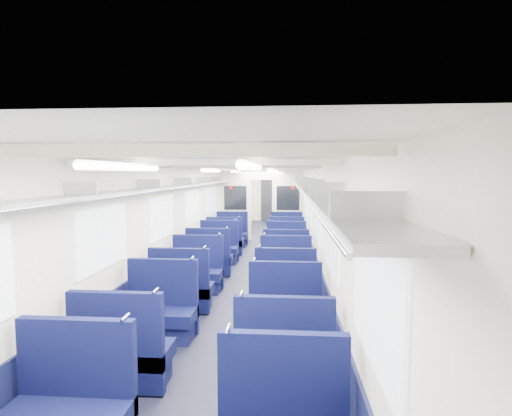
% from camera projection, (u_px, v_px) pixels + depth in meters
% --- Properties ---
extents(floor, '(2.80, 18.00, 0.01)m').
position_uv_depth(floor, '(253.00, 262.00, 10.10)').
color(floor, black).
rests_on(floor, ground).
extents(ceiling, '(2.80, 18.00, 0.01)m').
position_uv_depth(ceiling, '(253.00, 168.00, 9.90)').
color(ceiling, white).
rests_on(ceiling, wall_left).
extents(wall_left, '(0.02, 18.00, 2.35)m').
position_uv_depth(wall_left, '(197.00, 215.00, 10.11)').
color(wall_left, silver).
rests_on(wall_left, floor).
extents(dado_left, '(0.03, 17.90, 0.70)m').
position_uv_depth(dado_left, '(198.00, 247.00, 10.18)').
color(dado_left, '#101338').
rests_on(dado_left, floor).
extents(wall_right, '(0.02, 18.00, 2.35)m').
position_uv_depth(wall_right, '(310.00, 216.00, 9.89)').
color(wall_right, silver).
rests_on(wall_right, floor).
extents(dado_right, '(0.03, 17.90, 0.70)m').
position_uv_depth(dado_right, '(309.00, 249.00, 9.96)').
color(dado_right, '#101338').
rests_on(dado_right, floor).
extents(wall_far, '(2.80, 0.02, 2.35)m').
position_uv_depth(wall_far, '(269.00, 196.00, 18.94)').
color(wall_far, silver).
rests_on(wall_far, floor).
extents(luggage_rack_left, '(0.36, 17.40, 0.18)m').
position_uv_depth(luggage_rack_left, '(204.00, 183.00, 10.02)').
color(luggage_rack_left, '#B2B5BA').
rests_on(luggage_rack_left, wall_left).
extents(luggage_rack_right, '(0.36, 17.40, 0.18)m').
position_uv_depth(luggage_rack_right, '(302.00, 183.00, 9.84)').
color(luggage_rack_right, '#B2B5BA').
rests_on(luggage_rack_right, wall_right).
extents(windows, '(2.78, 15.60, 0.75)m').
position_uv_depth(windows, '(251.00, 207.00, 9.52)').
color(windows, white).
rests_on(windows, wall_left).
extents(ceiling_fittings, '(2.70, 16.06, 0.11)m').
position_uv_depth(ceiling_fittings, '(252.00, 170.00, 9.64)').
color(ceiling_fittings, white).
rests_on(ceiling_fittings, ceiling).
extents(end_door, '(0.75, 0.06, 2.00)m').
position_uv_depth(end_door, '(269.00, 199.00, 18.89)').
color(end_door, black).
rests_on(end_door, floor).
extents(bulkhead, '(2.80, 0.10, 2.35)m').
position_uv_depth(bulkhead, '(262.00, 203.00, 13.39)').
color(bulkhead, white).
rests_on(bulkhead, floor).
extents(seat_2, '(0.96, 0.53, 1.08)m').
position_uv_depth(seat_2, '(70.00, 414.00, 3.15)').
color(seat_2, '#0E1343').
rests_on(seat_2, floor).
extents(seat_4, '(0.96, 0.53, 1.08)m').
position_uv_depth(seat_4, '(122.00, 356.00, 4.14)').
color(seat_4, '#0E1343').
rests_on(seat_4, floor).
extents(seat_5, '(0.96, 0.53, 1.08)m').
position_uv_depth(seat_5, '(284.00, 363.00, 3.99)').
color(seat_5, '#0E1343').
rests_on(seat_5, floor).
extents(seat_6, '(0.96, 0.53, 1.08)m').
position_uv_depth(seat_6, '(161.00, 314.00, 5.39)').
color(seat_6, '#0E1343').
rests_on(seat_6, floor).
extents(seat_7, '(0.96, 0.53, 1.08)m').
position_uv_depth(seat_7, '(285.00, 318.00, 5.23)').
color(seat_7, '#0E1343').
rests_on(seat_7, floor).
extents(seat_8, '(0.96, 0.53, 1.08)m').
position_uv_depth(seat_8, '(181.00, 291.00, 6.45)').
color(seat_8, '#0E1343').
rests_on(seat_8, floor).
extents(seat_9, '(0.96, 0.53, 1.08)m').
position_uv_depth(seat_9, '(285.00, 290.00, 6.47)').
color(seat_9, '#0E1343').
rests_on(seat_9, floor).
extents(seat_10, '(0.96, 0.53, 1.08)m').
position_uv_depth(seat_10, '(197.00, 274.00, 7.55)').
color(seat_10, '#0E1343').
rests_on(seat_10, floor).
extents(seat_11, '(0.96, 0.53, 1.08)m').
position_uv_depth(seat_11, '(286.00, 275.00, 7.48)').
color(seat_11, '#0E1343').
rests_on(seat_11, floor).
extents(seat_12, '(0.96, 0.53, 1.08)m').
position_uv_depth(seat_12, '(209.00, 260.00, 8.75)').
color(seat_12, '#0E1343').
rests_on(seat_12, floor).
extents(seat_13, '(0.96, 0.53, 1.08)m').
position_uv_depth(seat_13, '(286.00, 262.00, 8.56)').
color(seat_13, '#0E1343').
rests_on(seat_13, floor).
extents(seat_14, '(0.96, 0.53, 1.08)m').
position_uv_depth(seat_14, '(219.00, 250.00, 9.95)').
color(seat_14, '#0E1343').
rests_on(seat_14, floor).
extents(seat_15, '(0.96, 0.53, 1.08)m').
position_uv_depth(seat_15, '(286.00, 251.00, 9.74)').
color(seat_15, '#0E1343').
rests_on(seat_15, floor).
extents(seat_16, '(0.96, 0.53, 1.08)m').
position_uv_depth(seat_16, '(225.00, 243.00, 10.95)').
color(seat_16, '#0E1343').
rests_on(seat_16, floor).
extents(seat_17, '(0.96, 0.53, 1.08)m').
position_uv_depth(seat_17, '(286.00, 242.00, 11.04)').
color(seat_17, '#0E1343').
rests_on(seat_17, floor).
extents(seat_18, '(0.96, 0.53, 1.08)m').
position_uv_depth(seat_18, '(232.00, 235.00, 12.26)').
color(seat_18, '#0E1343').
rests_on(seat_18, floor).
extents(seat_19, '(0.96, 0.53, 1.08)m').
position_uv_depth(seat_19, '(286.00, 236.00, 12.16)').
color(seat_19, '#0E1343').
rests_on(seat_19, floor).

